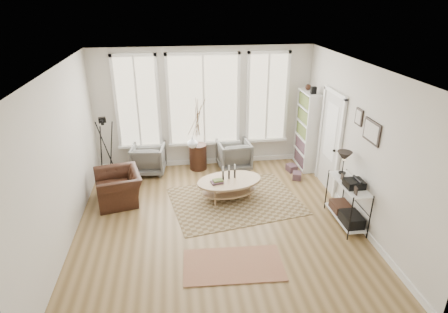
{
  "coord_description": "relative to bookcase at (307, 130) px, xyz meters",
  "views": [
    {
      "loc": [
        -0.69,
        -5.94,
        3.99
      ],
      "look_at": [
        0.2,
        0.6,
        1.1
      ],
      "focal_mm": 30.0,
      "sensor_mm": 36.0,
      "label": 1
    }
  ],
  "objects": [
    {
      "name": "room",
      "position": [
        -2.42,
        -2.2,
        0.47
      ],
      "size": [
        5.5,
        5.54,
        2.9
      ],
      "color": "olive",
      "rests_on": "ground"
    },
    {
      "name": "bay_window",
      "position": [
        -2.44,
        0.49,
        0.65
      ],
      "size": [
        4.14,
        0.12,
        2.24
      ],
      "color": "beige",
      "rests_on": "ground"
    },
    {
      "name": "door",
      "position": [
        0.13,
        -1.08,
        0.17
      ],
      "size": [
        0.09,
        1.06,
        2.22
      ],
      "color": "silver",
      "rests_on": "ground"
    },
    {
      "name": "bookcase",
      "position": [
        0.0,
        0.0,
        0.0
      ],
      "size": [
        0.31,
        0.85,
        2.06
      ],
      "color": "white",
      "rests_on": "ground"
    },
    {
      "name": "low_shelf",
      "position": [
        -0.06,
        -2.52,
        -0.44
      ],
      "size": [
        0.38,
        1.08,
        1.3
      ],
      "color": "white",
      "rests_on": "ground"
    },
    {
      "name": "wall_art",
      "position": [
        0.14,
        -2.49,
        0.92
      ],
      "size": [
        0.04,
        0.88,
        0.44
      ],
      "color": "black",
      "rests_on": "ground"
    },
    {
      "name": "rug_main",
      "position": [
        -1.98,
        -1.47,
        -0.95
      ],
      "size": [
        2.86,
        2.34,
        0.01
      ],
      "primitive_type": "cube",
      "rotation": [
        0.0,
        0.0,
        0.18
      ],
      "color": "brown",
      "rests_on": "ground"
    },
    {
      "name": "rug_runner",
      "position": [
        -2.33,
        -3.45,
        -0.94
      ],
      "size": [
        1.63,
        0.96,
        0.01
      ],
      "primitive_type": "cube",
      "rotation": [
        0.0,
        0.0,
        -0.05
      ],
      "color": "maroon",
      "rests_on": "ground"
    },
    {
      "name": "coffee_table",
      "position": [
        -2.09,
        -1.33,
        -0.62
      ],
      "size": [
        1.51,
        1.12,
        0.63
      ],
      "color": "tan",
      "rests_on": "ground"
    },
    {
      "name": "armchair_left",
      "position": [
        -3.81,
        0.16,
        -0.6
      ],
      "size": [
        0.84,
        0.86,
        0.71
      ],
      "primitive_type": "imported",
      "rotation": [
        0.0,
        0.0,
        3.03
      ],
      "color": "slate",
      "rests_on": "ground"
    },
    {
      "name": "armchair_right",
      "position": [
        -1.75,
        0.13,
        -0.6
      ],
      "size": [
        0.83,
        0.85,
        0.71
      ],
      "primitive_type": "imported",
      "rotation": [
        0.0,
        0.0,
        3.24
      ],
      "color": "slate",
      "rests_on": "ground"
    },
    {
      "name": "side_table",
      "position": [
        -2.63,
        0.22,
        -0.11
      ],
      "size": [
        0.42,
        0.42,
        1.76
      ],
      "color": "#331A11",
      "rests_on": "ground"
    },
    {
      "name": "vase",
      "position": [
        -2.76,
        0.07,
        -0.19
      ],
      "size": [
        0.26,
        0.26,
        0.27
      ],
      "primitive_type": "imported",
      "rotation": [
        0.0,
        0.0,
        0.03
      ],
      "color": "silver",
      "rests_on": "side_table"
    },
    {
      "name": "accent_chair",
      "position": [
        -4.36,
        -1.13,
        -0.63
      ],
      "size": [
        1.17,
        1.08,
        0.65
      ],
      "primitive_type": "imported",
      "rotation": [
        0.0,
        0.0,
        -1.34
      ],
      "color": "#331A11",
      "rests_on": "ground"
    },
    {
      "name": "tripod_camera",
      "position": [
        -4.69,
        -0.24,
        -0.24
      ],
      "size": [
        0.55,
        0.55,
        1.55
      ],
      "color": "black",
      "rests_on": "ground"
    },
    {
      "name": "book_stack_near",
      "position": [
        -0.39,
        -0.24,
        -0.87
      ],
      "size": [
        0.25,
        0.29,
        0.16
      ],
      "primitive_type": "cube",
      "rotation": [
        0.0,
        0.0,
        0.21
      ],
      "color": "brown",
      "rests_on": "ground"
    },
    {
      "name": "book_stack_far",
      "position": [
        -0.39,
        -0.65,
        -0.88
      ],
      "size": [
        0.27,
        0.3,
        0.16
      ],
      "primitive_type": "cube",
      "rotation": [
        0.0,
        0.0,
        -0.34
      ],
      "color": "brown",
      "rests_on": "ground"
    }
  ]
}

